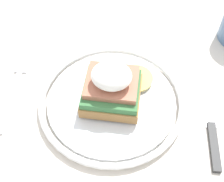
# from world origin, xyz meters

# --- Properties ---
(dining_table) EXTENTS (0.89, 0.74, 0.76)m
(dining_table) POSITION_xyz_m (0.00, 0.00, 0.62)
(dining_table) COLOR beige
(dining_table) RESTS_ON ground_plane
(plate) EXTENTS (0.23, 0.23, 0.02)m
(plate) POSITION_xyz_m (0.00, 0.06, 0.76)
(plate) COLOR silver
(plate) RESTS_ON dining_table
(sandwich) EXTENTS (0.11, 0.11, 0.07)m
(sandwich) POSITION_xyz_m (0.00, 0.06, 0.80)
(sandwich) COLOR #9E703D
(sandwich) RESTS_ON plate
(fork) EXTENTS (0.02, 0.16, 0.00)m
(fork) POSITION_xyz_m (-0.16, 0.06, 0.76)
(fork) COLOR silver
(fork) RESTS_ON dining_table
(knife) EXTENTS (0.03, 0.19, 0.01)m
(knife) POSITION_xyz_m (0.16, 0.04, 0.76)
(knife) COLOR #2D2D2D
(knife) RESTS_ON dining_table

